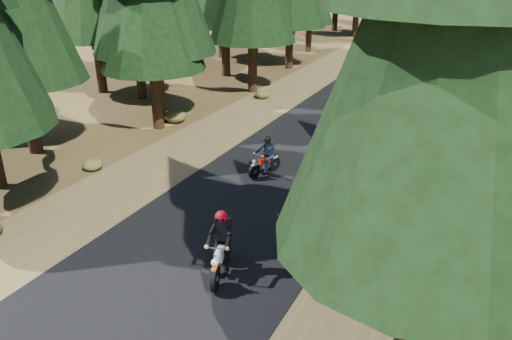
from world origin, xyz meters
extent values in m
plane|color=#402A17|center=(0.00, 0.00, 0.00)|extent=(120.00, 120.00, 0.00)
cube|color=black|center=(0.00, 5.00, 0.01)|extent=(6.00, 100.00, 0.01)
cube|color=brown|center=(-4.60, 5.00, 0.00)|extent=(3.20, 100.00, 0.01)
cube|color=brown|center=(4.60, 5.00, 0.00)|extent=(3.20, 100.00, 0.01)
cylinder|color=black|center=(5.66, -3.70, 2.92)|extent=(0.53, 0.53, 5.85)
cone|color=black|center=(5.66, -3.70, 6.58)|extent=(4.97, 4.97, 7.31)
cylinder|color=black|center=(6.77, -1.94, 2.55)|extent=(0.50, 0.50, 5.11)
cylinder|color=black|center=(-9.82, 1.53, 2.87)|extent=(0.53, 0.53, 5.73)
cylinder|color=black|center=(-7.26, 6.17, 2.67)|extent=(0.51, 0.51, 5.34)
cylinder|color=black|center=(6.06, 4.48, 2.26)|extent=(0.48, 0.48, 4.52)
cone|color=black|center=(6.06, 4.48, 5.08)|extent=(3.84, 3.84, 5.65)
cylinder|color=black|center=(-7.70, 6.96, 3.21)|extent=(0.56, 0.56, 6.43)
cylinder|color=black|center=(-11.13, 9.93, 2.78)|extent=(0.52, 0.52, 5.56)
cylinder|color=black|center=(-6.35, 13.89, 2.86)|extent=(0.53, 0.53, 5.72)
cylinder|color=black|center=(-9.76, 16.85, 3.18)|extent=(0.55, 0.55, 6.37)
cylinder|color=black|center=(-7.00, 20.76, 2.82)|extent=(0.53, 0.53, 5.64)
cylinder|color=black|center=(-10.86, 23.22, 2.72)|extent=(0.52, 0.52, 5.45)
cylinder|color=black|center=(-8.12, 27.46, 2.21)|extent=(0.48, 0.48, 4.42)
cylinder|color=black|center=(-11.79, 32.77, 2.37)|extent=(0.49, 0.49, 4.75)
cylinder|color=black|center=(-14.00, 10.00, 3.00)|extent=(0.54, 0.54, 6.00)
cylinder|color=black|center=(-13.00, 22.00, 3.20)|extent=(0.56, 0.56, 6.40)
cylinder|color=black|center=(-7.00, 37.00, 3.20)|extent=(0.56, 0.56, 6.40)
cylinder|color=black|center=(-4.00, 43.00, 3.00)|extent=(0.54, 0.54, 6.00)
cylinder|color=black|center=(4.00, 43.00, 3.20)|extent=(0.56, 0.56, 6.40)
cylinder|color=black|center=(-13.00, 36.00, 2.80)|extent=(0.52, 0.52, 5.60)
cylinder|color=#4C4233|center=(6.36, 9.06, 0.16)|extent=(4.98, 0.98, 0.32)
cylinder|color=#4C4233|center=(7.00, 5.10, 0.12)|extent=(3.80, 1.45, 0.24)
ellipsoid|color=#474C1E|center=(6.59, 7.47, 0.26)|extent=(0.88, 0.88, 0.53)
ellipsoid|color=#474C1E|center=(-7.03, 7.19, 0.31)|extent=(1.02, 1.02, 0.61)
ellipsoid|color=#474C1E|center=(5.68, 0.90, 0.27)|extent=(0.89, 0.89, 0.53)
ellipsoid|color=#474C1E|center=(4.25, 9.89, 0.27)|extent=(0.90, 0.90, 0.54)
ellipsoid|color=#474C1E|center=(5.06, 20.03, 0.24)|extent=(0.81, 0.81, 0.49)
ellipsoid|color=#474C1E|center=(-6.48, 1.13, 0.21)|extent=(0.71, 0.71, 0.43)
ellipsoid|color=#474C1E|center=(-5.20, 12.79, 0.24)|extent=(0.80, 0.80, 0.48)
cube|color=black|center=(1.00, -2.44, 1.14)|extent=(0.43, 0.33, 0.55)
sphere|color=red|center=(1.00, -2.44, 1.54)|extent=(0.38, 0.38, 0.30)
cube|color=black|center=(-0.66, 3.53, 0.96)|extent=(0.36, 0.29, 0.46)
sphere|color=black|center=(-0.66, 3.53, 1.30)|extent=(0.32, 0.32, 0.26)
camera|label=1|loc=(6.31, -11.24, 7.25)|focal=35.00mm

